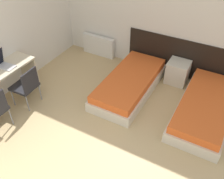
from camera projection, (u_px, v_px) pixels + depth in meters
wall_back at (154, 13)px, 5.31m from camera, size 5.49×0.05×2.70m
wall_left at (3, 27)px, 4.76m from camera, size 0.05×5.06×2.70m
headboard_panel at (183, 59)px, 5.55m from camera, size 2.59×0.03×0.91m
bed_near_window at (130, 84)px, 5.30m from camera, size 0.93×2.04×0.37m
bed_near_door at (205, 108)px, 4.71m from camera, size 0.93×2.04×0.37m
nightstand at (178, 72)px, 5.50m from camera, size 0.46×0.44×0.50m
radiator at (99, 46)px, 6.42m from camera, size 0.87×0.12×0.52m
chair_near_laptop at (26, 85)px, 4.79m from camera, size 0.45×0.45×0.83m
laptop at (4, 63)px, 4.71m from camera, size 0.36×0.24×0.35m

